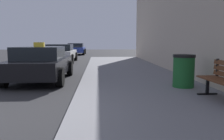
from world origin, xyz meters
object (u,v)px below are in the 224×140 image
object	(u,v)px
car_blue	(76,49)
car_black	(41,63)
trash_bin	(184,71)
car_white	(61,53)

from	to	relation	value
car_blue	car_black	bearing A→B (deg)	-88.90
trash_bin	car_black	distance (m)	5.11
trash_bin	car_white	bearing A→B (deg)	116.51
trash_bin	car_black	bearing A→B (deg)	153.66
trash_bin	car_blue	bearing A→B (deg)	103.77
car_blue	car_white	bearing A→B (deg)	-90.98
trash_bin	car_blue	distance (m)	20.67
trash_bin	car_black	world-z (taller)	car_black
car_black	car_blue	size ratio (longest dim) A/B	1.01
trash_bin	car_black	size ratio (longest dim) A/B	0.23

